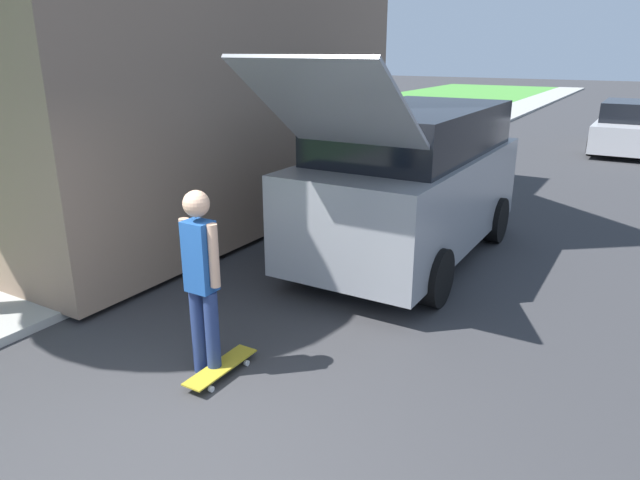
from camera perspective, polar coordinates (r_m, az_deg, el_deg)
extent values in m
plane|color=#333335|center=(4.61, -15.35, -20.98)|extent=(120.00, 120.00, 0.00)
cube|color=#478E38|center=(13.89, -21.05, 5.50)|extent=(10.00, 80.00, 0.08)
cube|color=#9E9E99|center=(10.85, -6.25, 3.30)|extent=(1.80, 80.00, 0.10)
cube|color=#89705B|center=(12.62, -24.80, 18.40)|extent=(10.20, 7.83, 6.24)
cylinder|color=brown|center=(13.33, -5.03, 13.25)|extent=(0.36, 0.36, 3.17)
cube|color=gray|center=(8.17, 9.00, 4.27)|extent=(1.88, 4.42, 1.23)
cube|color=black|center=(8.10, 9.63, 10.80)|extent=(1.73, 3.45, 0.63)
cylinder|color=black|center=(9.87, 6.99, 3.54)|extent=(0.24, 0.71, 0.71)
cylinder|color=black|center=(9.33, 17.15, 1.95)|extent=(0.24, 0.71, 0.71)
cylinder|color=black|center=(7.54, -1.51, -1.08)|extent=(0.24, 0.71, 0.71)
cylinder|color=black|center=(6.82, 11.44, -3.66)|extent=(0.24, 0.71, 0.71)
cube|color=gray|center=(5.90, 1.21, 13.32)|extent=(1.65, 1.39, 0.99)
cube|color=#B7B7BC|center=(19.44, 28.48, 9.42)|extent=(1.72, 4.49, 0.75)
cube|color=black|center=(19.26, 28.76, 11.26)|extent=(1.51, 2.34, 0.54)
cylinder|color=black|center=(20.85, 26.34, 9.63)|extent=(0.20, 0.65, 0.65)
cylinder|color=black|center=(18.19, 25.52, 8.69)|extent=(0.20, 0.65, 0.65)
cylinder|color=navy|center=(5.45, -12.07, -8.81)|extent=(0.13, 0.13, 0.84)
cylinder|color=navy|center=(5.35, -10.70, -9.28)|extent=(0.13, 0.13, 0.84)
cube|color=#1E4C93|center=(5.10, -11.92, -1.62)|extent=(0.25, 0.20, 0.64)
sphere|color=tan|center=(4.96, -12.28, 3.57)|extent=(0.23, 0.23, 0.23)
cylinder|color=tan|center=(5.19, -13.25, -0.93)|extent=(0.09, 0.09, 0.57)
cylinder|color=tan|center=(4.99, -10.58, -1.57)|extent=(0.09, 0.09, 0.57)
cube|color=#A89323|center=(5.49, -9.87, -12.38)|extent=(0.22, 0.83, 0.02)
cylinder|color=silver|center=(5.75, -8.93, -11.55)|extent=(0.03, 0.06, 0.06)
cylinder|color=silver|center=(5.64, -7.35, -12.10)|extent=(0.03, 0.06, 0.06)
cylinder|color=silver|center=(5.42, -12.44, -13.77)|extent=(0.03, 0.06, 0.06)
cylinder|color=silver|center=(5.31, -10.83, -14.43)|extent=(0.03, 0.06, 0.06)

